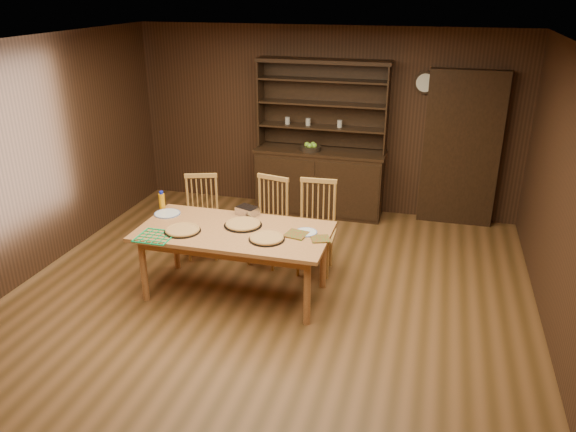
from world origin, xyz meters
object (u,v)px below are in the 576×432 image
(chair_left, at_px, (202,213))
(chair_right, at_px, (316,223))
(china_hutch, at_px, (320,173))
(chair_center, at_px, (269,218))
(juice_bottle, at_px, (162,201))
(dining_table, at_px, (234,236))

(chair_left, height_order, chair_right, chair_right)
(chair_left, bearing_deg, china_hutch, 38.59)
(china_hutch, relative_size, chair_right, 2.02)
(chair_left, xyz_separation_m, chair_right, (1.42, -0.03, 0.04))
(chair_center, xyz_separation_m, juice_bottle, (-1.10, -0.52, 0.29))
(china_hutch, xyz_separation_m, dining_table, (-0.36, -2.54, 0.08))
(china_hutch, height_order, chair_left, china_hutch)
(juice_bottle, bearing_deg, china_hutch, 58.51)
(china_hutch, bearing_deg, dining_table, -98.11)
(chair_left, xyz_separation_m, juice_bottle, (-0.26, -0.49, 0.32))
(china_hutch, height_order, dining_table, china_hutch)
(china_hutch, bearing_deg, chair_center, -98.26)
(dining_table, xyz_separation_m, chair_left, (-0.73, 0.83, -0.14))
(chair_left, xyz_separation_m, chair_center, (0.84, 0.03, 0.02))
(dining_table, distance_m, chair_left, 1.11)
(juice_bottle, bearing_deg, chair_right, 15.29)
(chair_right, bearing_deg, china_hutch, 97.55)
(dining_table, bearing_deg, chair_right, 49.05)
(dining_table, relative_size, juice_bottle, 9.49)
(chair_center, distance_m, juice_bottle, 1.25)
(chair_center, height_order, juice_bottle, chair_center)
(dining_table, xyz_separation_m, chair_center, (0.12, 0.86, -0.12))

